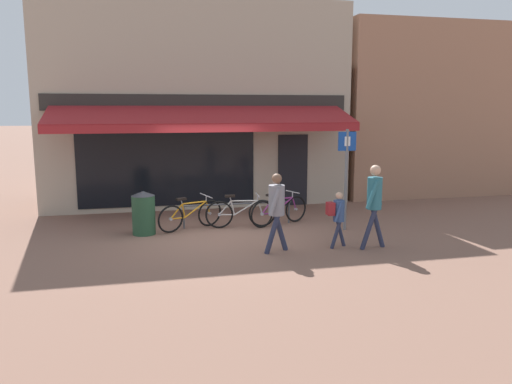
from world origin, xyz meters
The scene contains 12 objects.
ground_plane centered at (0.00, 0.00, 0.00)m, with size 160.00×160.00×0.00m, color brown.
shop_front centered at (0.03, 4.55, 2.96)m, with size 8.90×4.66×5.93m.
neighbour_building centered at (8.01, 5.07, 2.79)m, with size 6.66×4.00×5.59m.
bike_rack_rail centered at (0.59, 0.80, 0.46)m, with size 2.73×0.04×0.57m.
bicycle_orange centered at (-0.58, 0.65, 0.36)m, with size 1.62×0.85×0.82m.
bicycle_silver centered at (0.62, 0.59, 0.37)m, with size 1.73×0.52×0.82m.
bicycle_purple centered at (1.61, 0.66, 0.36)m, with size 1.63×0.77×0.81m.
pedestrian_adult centered at (0.91, -1.61, 0.99)m, with size 0.55×0.54×1.61m.
pedestrian_child centered at (2.22, -1.59, 0.74)m, with size 0.45×0.37×1.18m.
pedestrian_second_adult centered at (2.92, -1.81, 1.08)m, with size 0.61×0.41×1.75m.
litter_bin centered at (-1.67, 0.47, 0.50)m, with size 0.54×0.54×1.00m.
parking_sign centered at (3.00, -0.18, 1.46)m, with size 0.44×0.07×2.39m.
Camera 1 is at (-1.71, -11.00, 2.86)m, focal length 35.00 mm.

